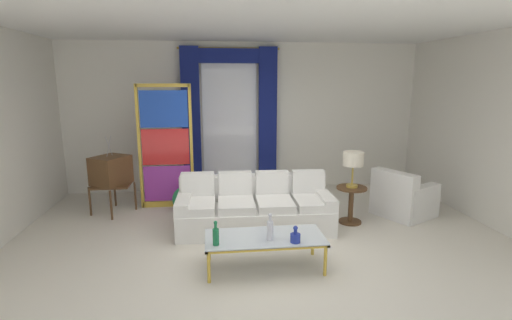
{
  "coord_description": "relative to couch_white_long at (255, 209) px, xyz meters",
  "views": [
    {
      "loc": [
        -0.71,
        -4.79,
        2.26
      ],
      "look_at": [
        -0.02,
        0.9,
        1.05
      ],
      "focal_mm": 26.68,
      "sensor_mm": 36.0,
      "label": 1
    }
  ],
  "objects": [
    {
      "name": "bottle_blue_decanter",
      "position": [
        -0.62,
        -1.47,
        0.22
      ],
      "size": [
        0.07,
        0.07,
        0.29
      ],
      "color": "#196B3D",
      "rests_on": "coffee_table"
    },
    {
      "name": "coffee_table",
      "position": [
        -0.03,
        -1.3,
        0.07
      ],
      "size": [
        1.44,
        0.63,
        0.41
      ],
      "color": "silver",
      "rests_on": "ground"
    },
    {
      "name": "wall_right",
      "position": [
        3.72,
        -0.16,
        1.19
      ],
      "size": [
        0.12,
        7.0,
        3.0
      ],
      "primitive_type": "cube",
      "color": "white",
      "rests_on": "ground"
    },
    {
      "name": "bottle_amber_squat",
      "position": [
        0.02,
        -1.42,
        0.24
      ],
      "size": [
        0.07,
        0.07,
        0.33
      ],
      "color": "silver",
      "rests_on": "coffee_table"
    },
    {
      "name": "round_side_table",
      "position": [
        1.56,
        0.03,
        0.05
      ],
      "size": [
        0.48,
        0.48,
        0.59
      ],
      "color": "brown",
      "rests_on": "ground"
    },
    {
      "name": "stained_glass_divider",
      "position": [
        -1.44,
        1.2,
        0.75
      ],
      "size": [
        0.95,
        0.05,
        2.2
      ],
      "color": "gold",
      "rests_on": "ground"
    },
    {
      "name": "table_lamp_brass",
      "position": [
        1.56,
        0.03,
        0.72
      ],
      "size": [
        0.32,
        0.32,
        0.57
      ],
      "color": "#B29338",
      "rests_on": "round_side_table"
    },
    {
      "name": "couch_white_long",
      "position": [
        0.0,
        0.0,
        0.0
      ],
      "size": [
        2.36,
        0.99,
        0.86
      ],
      "color": "white",
      "rests_on": "ground"
    },
    {
      "name": "bottle_crystal_tall",
      "position": [
        0.3,
        -1.51,
        0.17
      ],
      "size": [
        0.12,
        0.12,
        0.2
      ],
      "color": "navy",
      "rests_on": "coffee_table"
    },
    {
      "name": "curtained_window",
      "position": [
        -0.25,
        2.13,
        1.44
      ],
      "size": [
        2.0,
        0.17,
        2.7
      ],
      "color": "white",
      "rests_on": "ground"
    },
    {
      "name": "vintage_tv",
      "position": [
        -2.35,
        0.98,
        0.42
      ],
      "size": [
        0.74,
        0.77,
        1.35
      ],
      "color": "brown",
      "rests_on": "ground"
    },
    {
      "name": "peacock_figurine",
      "position": [
        -1.12,
        0.85,
        -0.09
      ],
      "size": [
        0.44,
        0.6,
        0.5
      ],
      "color": "beige",
      "rests_on": "ground"
    },
    {
      "name": "ceiling_slab",
      "position": [
        0.06,
        0.04,
        2.71
      ],
      "size": [
        8.0,
        7.6,
        0.04
      ],
      "primitive_type": "cube",
      "color": "white"
    },
    {
      "name": "ground_plane",
      "position": [
        0.06,
        -0.76,
        -0.31
      ],
      "size": [
        16.0,
        16.0,
        0.0
      ],
      "primitive_type": "plane",
      "color": "silver"
    },
    {
      "name": "armchair_white",
      "position": [
        2.54,
        0.25,
        -0.02
      ],
      "size": [
        1.09,
        1.09,
        0.8
      ],
      "color": "white",
      "rests_on": "ground"
    },
    {
      "name": "wall_rear",
      "position": [
        0.06,
        2.3,
        1.19
      ],
      "size": [
        8.0,
        0.12,
        3.0
      ],
      "primitive_type": "cube",
      "color": "white",
      "rests_on": "ground"
    }
  ]
}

